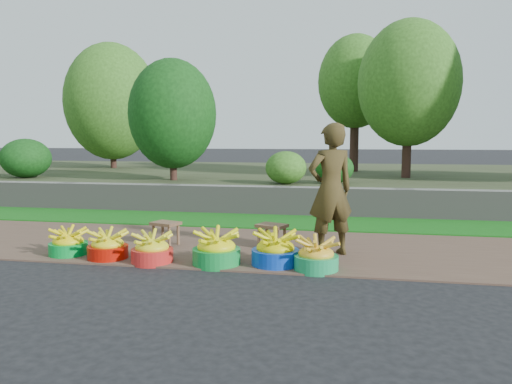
% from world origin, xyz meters
% --- Properties ---
extents(ground_plane, '(120.00, 120.00, 0.00)m').
position_xyz_m(ground_plane, '(0.00, 0.00, 0.00)').
color(ground_plane, black).
rests_on(ground_plane, ground).
extents(dirt_shoulder, '(80.00, 2.50, 0.02)m').
position_xyz_m(dirt_shoulder, '(0.00, 1.25, 0.01)').
color(dirt_shoulder, brown).
rests_on(dirt_shoulder, ground).
extents(grass_verge, '(80.00, 1.50, 0.04)m').
position_xyz_m(grass_verge, '(0.00, 3.25, 0.02)').
color(grass_verge, '#146114').
rests_on(grass_verge, ground).
extents(retaining_wall, '(80.00, 0.35, 0.55)m').
position_xyz_m(retaining_wall, '(0.00, 4.10, 0.28)').
color(retaining_wall, slate).
rests_on(retaining_wall, ground).
extents(earth_bank, '(80.00, 10.00, 0.50)m').
position_xyz_m(earth_bank, '(0.00, 9.00, 0.25)').
color(earth_bank, '#353D23').
rests_on(earth_bank, ground).
extents(vegetation, '(34.67, 6.87, 4.65)m').
position_xyz_m(vegetation, '(-1.58, 7.88, 2.68)').
color(vegetation, '#341E18').
rests_on(vegetation, earth_bank).
extents(basin_a, '(0.47, 0.47, 0.35)m').
position_xyz_m(basin_a, '(-2.19, 0.36, 0.16)').
color(basin_a, '#03942F').
rests_on(basin_a, ground).
extents(basin_b, '(0.48, 0.48, 0.36)m').
position_xyz_m(basin_b, '(-1.61, 0.28, 0.16)').
color(basin_b, '#A80F04').
rests_on(basin_b, ground).
extents(basin_c, '(0.49, 0.49, 0.37)m').
position_xyz_m(basin_c, '(-1.02, 0.21, 0.16)').
color(basin_c, red).
rests_on(basin_c, ground).
extents(basin_d, '(0.56, 0.56, 0.41)m').
position_xyz_m(basin_d, '(-0.25, 0.26, 0.19)').
color(basin_d, '#118733').
rests_on(basin_d, ground).
extents(basin_e, '(0.55, 0.55, 0.41)m').
position_xyz_m(basin_e, '(0.43, 0.35, 0.18)').
color(basin_e, '#0D3AB6').
rests_on(basin_e, ground).
extents(basin_f, '(0.49, 0.49, 0.37)m').
position_xyz_m(basin_f, '(0.90, 0.22, 0.16)').
color(basin_f, '#189753').
rests_on(basin_f, ground).
extents(stool_left, '(0.43, 0.37, 0.31)m').
position_xyz_m(stool_left, '(-1.20, 1.13, 0.27)').
color(stool_left, brown).
rests_on(stool_left, dirt_shoulder).
extents(stool_right, '(0.44, 0.40, 0.32)m').
position_xyz_m(stool_right, '(0.26, 1.18, 0.28)').
color(stool_right, brown).
rests_on(stool_right, dirt_shoulder).
extents(vendor_woman, '(0.71, 0.63, 1.63)m').
position_xyz_m(vendor_woman, '(1.02, 0.97, 0.84)').
color(vendor_woman, black).
rests_on(vendor_woman, dirt_shoulder).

